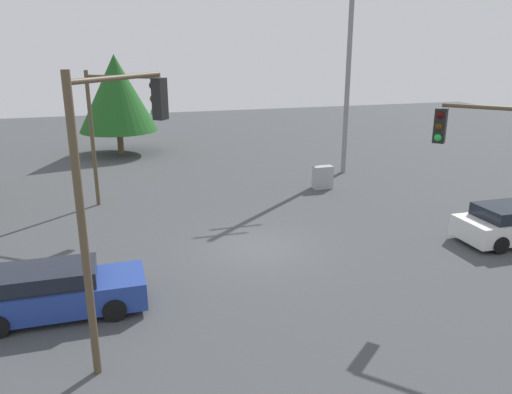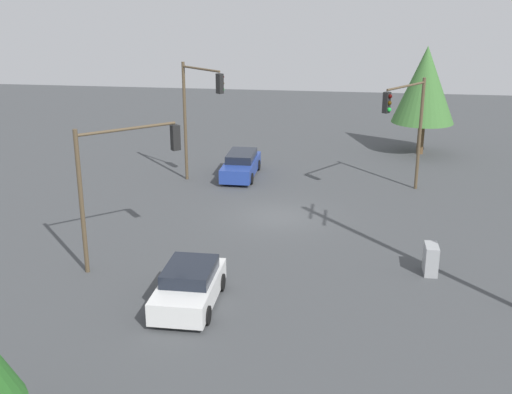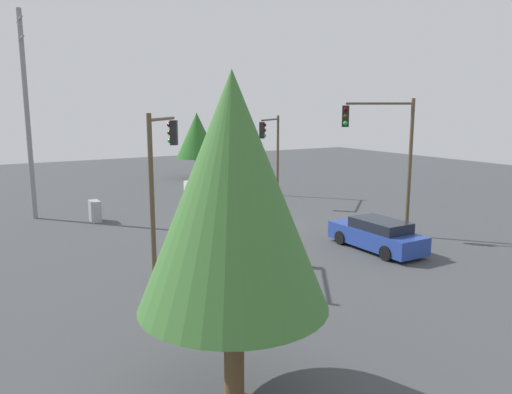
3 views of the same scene
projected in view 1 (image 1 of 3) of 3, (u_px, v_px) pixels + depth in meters
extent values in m
plane|color=#424447|center=(257.00, 248.00, 18.77)|extent=(80.00, 80.00, 0.00)
cube|color=#233D93|center=(59.00, 295.00, 14.02)|extent=(4.77, 1.76, 0.80)
cube|color=black|center=(47.00, 276.00, 13.77)|extent=(2.62, 1.54, 0.46)
cylinder|color=black|center=(113.00, 283.00, 15.26)|extent=(0.65, 0.22, 0.65)
cylinder|color=black|center=(115.00, 310.00, 13.74)|extent=(0.65, 0.22, 0.65)
cylinder|color=black|center=(8.00, 297.00, 14.46)|extent=(0.65, 0.22, 0.65)
cube|color=silver|center=(511.00, 227.00, 19.27)|extent=(4.13, 1.92, 0.80)
cube|color=black|center=(509.00, 212.00, 19.03)|extent=(2.27, 1.69, 0.47)
cylinder|color=black|center=(466.00, 228.00, 19.84)|extent=(0.66, 0.22, 0.66)
cylinder|color=black|center=(500.00, 245.00, 18.16)|extent=(0.66, 0.22, 0.66)
cylinder|color=brown|center=(92.00, 140.00, 22.89)|extent=(0.18, 0.18, 6.24)
cylinder|color=brown|center=(122.00, 77.00, 21.50)|extent=(3.08, 2.18, 0.12)
cube|color=black|center=(161.00, 93.00, 21.14)|extent=(0.44, 0.42, 1.05)
sphere|color=#360503|center=(162.00, 84.00, 21.19)|extent=(0.22, 0.22, 0.22)
sphere|color=#392605|center=(163.00, 92.00, 21.29)|extent=(0.22, 0.22, 0.22)
sphere|color=green|center=(163.00, 100.00, 21.39)|extent=(0.22, 0.22, 0.22)
cube|color=black|center=(440.00, 126.00, 15.11)|extent=(0.44, 0.44, 1.05)
sphere|color=#360503|center=(440.00, 115.00, 14.87)|extent=(0.22, 0.22, 0.22)
sphere|color=#392605|center=(439.00, 126.00, 14.97)|extent=(0.22, 0.22, 0.22)
sphere|color=green|center=(438.00, 138.00, 15.07)|extent=(0.22, 0.22, 0.22)
cylinder|color=brown|center=(83.00, 235.00, 10.64)|extent=(0.18, 0.18, 6.87)
cylinder|color=brown|center=(118.00, 78.00, 11.13)|extent=(2.13, 2.57, 0.12)
cube|color=black|center=(160.00, 99.00, 12.73)|extent=(0.43, 0.44, 1.05)
sphere|color=#360503|center=(153.00, 85.00, 12.70)|extent=(0.22, 0.22, 0.22)
sphere|color=#392605|center=(154.00, 99.00, 12.80)|extent=(0.22, 0.22, 0.22)
sphere|color=green|center=(155.00, 112.00, 12.90)|extent=(0.22, 0.22, 0.22)
cylinder|color=gray|center=(348.00, 71.00, 28.09)|extent=(0.28, 0.28, 11.78)
cube|color=#9EA0A3|center=(323.00, 177.00, 26.32)|extent=(1.03, 0.51, 1.20)
cylinder|color=brown|center=(120.00, 142.00, 34.69)|extent=(0.41, 0.41, 1.61)
cone|color=#1E561E|center=(117.00, 93.00, 33.71)|extent=(5.28, 5.28, 5.11)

